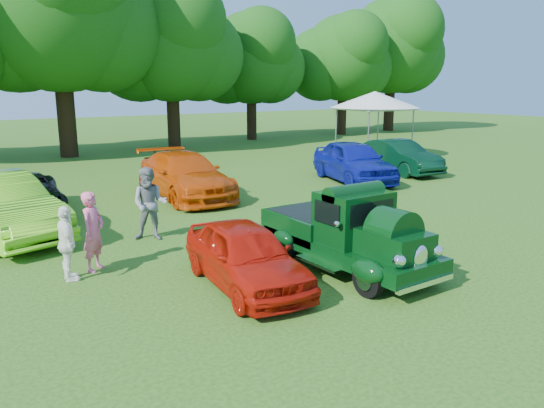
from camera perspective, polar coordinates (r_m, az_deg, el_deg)
ground at (r=11.84m, az=7.63°, el=-6.92°), size 120.00×120.00×0.00m
hero_pickup at (r=11.72m, az=8.00°, el=-3.26°), size 2.08×4.46×1.74m
red_convertible at (r=10.59m, az=-2.84°, el=-5.53°), size 2.01×3.95×1.29m
back_car_black at (r=17.90m, az=-25.01°, el=0.80°), size 2.62×4.76×1.26m
back_car_orange at (r=19.20m, az=-9.36°, el=3.04°), size 2.62×5.60×1.58m
back_car_blue at (r=22.32m, az=8.75°, el=4.57°), size 3.46×5.39×1.71m
back_car_green at (r=24.99m, az=13.41°, el=4.99°), size 2.11×4.71×1.50m
spectator_pink at (r=12.05m, az=-18.68°, el=-2.81°), size 0.75×0.74×1.74m
spectator_grey at (r=14.02m, az=-13.01°, el=0.01°), size 1.17×1.11×1.90m
spectator_white at (r=11.61m, az=-21.19°, el=-4.00°), size 0.47×0.95×1.58m
canopy_tent at (r=29.93m, az=10.99°, el=10.92°), size 5.40×5.40×3.62m
tree_line at (r=32.88m, az=-24.04°, el=16.87°), size 62.97×10.59×12.38m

